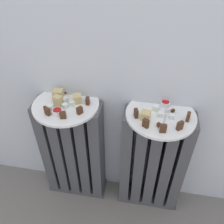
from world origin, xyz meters
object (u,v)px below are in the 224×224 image
object	(u,v)px
jam_bowl_left	(57,112)
fork	(166,115)
radiator_right	(152,164)
plate_left	(66,105)
plate_right	(161,115)
radiator_left	(74,153)
jam_bowl_right	(165,104)

from	to	relation	value
jam_bowl_left	fork	distance (m)	0.47
radiator_right	plate_left	size ratio (longest dim) A/B	2.13
plate_left	fork	distance (m)	0.45
radiator_right	fork	size ratio (longest dim) A/B	7.02
plate_left	fork	xyz separation A→B (m)	(0.45, -0.01, 0.01)
radiator_right	plate_right	size ratio (longest dim) A/B	2.13
plate_right	jam_bowl_left	distance (m)	0.45
radiator_left	jam_bowl_right	size ratio (longest dim) A/B	15.69
plate_left	plate_right	distance (m)	0.43
plate_right	jam_bowl_right	world-z (taller)	jam_bowl_right
radiator_right	jam_bowl_left	distance (m)	0.58
radiator_left	radiator_right	xyz separation A→B (m)	(0.43, 0.00, 0.00)
radiator_left	jam_bowl_right	bearing A→B (deg)	7.58
plate_left	jam_bowl_right	size ratio (longest dim) A/B	7.35
radiator_left	fork	bearing A→B (deg)	-0.76
radiator_right	plate_left	world-z (taller)	plate_left
plate_left	jam_bowl_left	bearing A→B (deg)	-97.54
radiator_left	plate_right	world-z (taller)	plate_right
jam_bowl_right	radiator_right	bearing A→B (deg)	-105.70
radiator_left	plate_left	size ratio (longest dim) A/B	2.13
radiator_right	jam_bowl_left	bearing A→B (deg)	-170.17
radiator_right	jam_bowl_right	distance (m)	0.36
radiator_left	plate_left	distance (m)	0.34
jam_bowl_left	fork	xyz separation A→B (m)	(0.46, 0.07, -0.01)
plate_right	jam_bowl_left	world-z (taller)	jam_bowl_left
fork	plate_right	bearing A→B (deg)	164.30
radiator_right	jam_bowl_left	xyz separation A→B (m)	(-0.44, -0.08, 0.36)
jam_bowl_right	plate_left	bearing A→B (deg)	-172.42
plate_right	jam_bowl_left	size ratio (longest dim) A/B	6.84
fork	plate_left	bearing A→B (deg)	179.24
radiator_left	jam_bowl_left	size ratio (longest dim) A/B	14.58
plate_right	radiator_left	bearing A→B (deg)	-180.00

